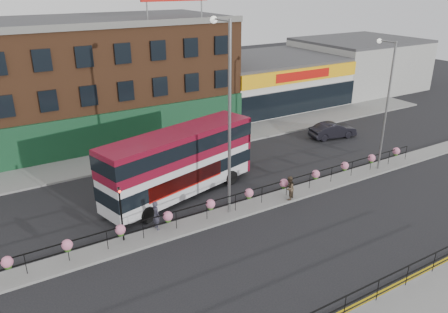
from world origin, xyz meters
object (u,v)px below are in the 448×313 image
car (333,130)px  pedestrian_a (156,215)px  double_decker_bus (180,157)px  pedestrian_b (289,188)px  lamp_column_west (227,104)px  lamp_column_east (386,96)px

car → pedestrian_a: (-19.94, -6.48, 0.32)m
double_decker_bus → pedestrian_b: (5.58, -4.40, -1.81)m
pedestrian_a → pedestrian_b: bearing=-97.7°
car → lamp_column_west: bearing=123.4°
double_decker_bus → lamp_column_east: bearing=-14.5°
car → pedestrian_b: pedestrian_b is taller
double_decker_bus → lamp_column_west: (1.40, -3.52, 4.15)m
car → lamp_column_west: size_ratio=0.39×
lamp_column_west → lamp_column_east: bearing=-1.1°
double_decker_bus → pedestrian_a: (-3.17, -3.33, -1.74)m
lamp_column_west → lamp_column_east: (13.12, -0.24, -1.18)m
double_decker_bus → pedestrian_b: 7.34m
double_decker_bus → lamp_column_west: lamp_column_west is taller
pedestrian_b → lamp_column_west: lamp_column_west is taller
double_decker_bus → lamp_column_east: size_ratio=1.21×
pedestrian_b → lamp_column_east: (8.93, 0.64, 4.77)m
pedestrian_a → car: bearing=-72.7°
double_decker_bus → pedestrian_b: size_ratio=7.14×
pedestrian_b → double_decker_bus: bearing=-68.7°
pedestrian_a → lamp_column_west: bearing=-93.1°
pedestrian_a → lamp_column_west: size_ratio=0.15×
double_decker_bus → car: 17.19m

